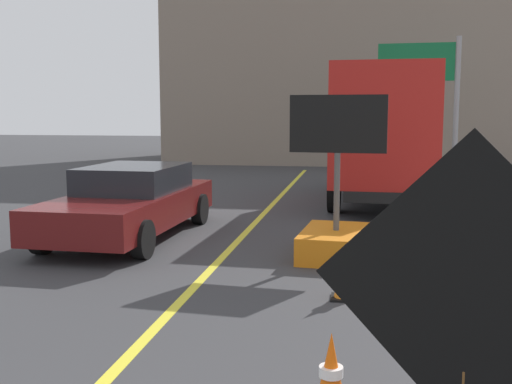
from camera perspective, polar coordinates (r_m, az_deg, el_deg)
lane_center_stripe at (r=8.39m, az=-6.30°, el=-9.31°), size 0.14×36.00×0.01m
roadwork_sign at (r=3.43m, az=19.06°, el=-8.92°), size 1.60×0.38×2.33m
arrow_board_trailer at (r=10.40m, az=7.46°, el=-3.36°), size 1.60×1.89×2.70m
box_truck at (r=16.77m, az=11.85°, el=5.46°), size 2.82×7.40×3.53m
pickup_car at (r=12.16m, az=-11.55°, el=-0.85°), size 2.18×5.05×1.38m
highway_guide_sign at (r=22.41m, az=16.19°, el=9.69°), size 2.79×0.25×5.00m
far_building_block at (r=32.57m, az=7.97°, el=12.36°), size 16.33×9.78×10.54m
traffic_cone_near_sign at (r=5.02m, az=6.98°, el=-16.81°), size 0.36×0.36×0.72m
traffic_cone_mid_lane at (r=8.09m, az=8.29°, el=-7.38°), size 0.36×0.36×0.73m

